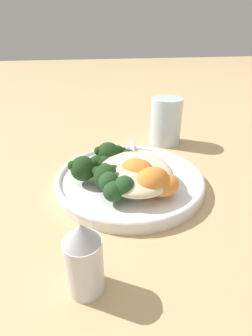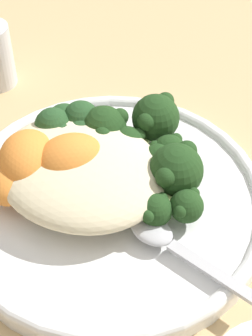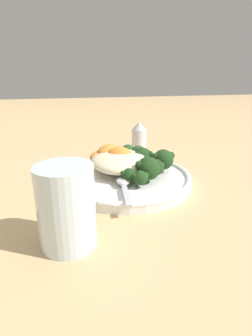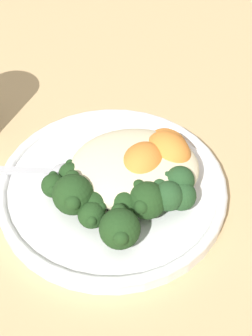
{
  "view_description": "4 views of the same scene",
  "coord_description": "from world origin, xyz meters",
  "views": [
    {
      "loc": [
        -0.37,
        0.08,
        0.25
      ],
      "look_at": [
        0.02,
        0.01,
        0.03
      ],
      "focal_mm": 28.0,
      "sensor_mm": 36.0,
      "label": 1
    },
    {
      "loc": [
        0.19,
        -0.24,
        0.36
      ],
      "look_at": [
        0.02,
        0.02,
        0.04
      ],
      "focal_mm": 60.0,
      "sensor_mm": 36.0,
      "label": 2
    },
    {
      "loc": [
        0.49,
        -0.11,
        0.21
      ],
      "look_at": [
        0.03,
        0.0,
        0.04
      ],
      "focal_mm": 28.0,
      "sensor_mm": 36.0,
      "label": 3
    },
    {
      "loc": [
        0.03,
        0.42,
        0.49
      ],
      "look_at": [
        0.0,
        0.01,
        0.05
      ],
      "focal_mm": 60.0,
      "sensor_mm": 36.0,
      "label": 4
    }
  ],
  "objects": [
    {
      "name": "ground_plane",
      "position": [
        0.0,
        0.0,
        0.0
      ],
      "size": [
        4.0,
        4.0,
        0.0
      ],
      "primitive_type": "plane",
      "color": "tan"
    },
    {
      "name": "plate",
      "position": [
        0.02,
        0.01,
        0.01
      ],
      "size": [
        0.26,
        0.26,
        0.02
      ],
      "color": "white",
      "rests_on": "ground_plane"
    },
    {
      "name": "quinoa_mound",
      "position": [
        -0.01,
        0.0,
        0.04
      ],
      "size": [
        0.14,
        0.12,
        0.04
      ],
      "primitive_type": "ellipsoid",
      "color": "beige",
      "rests_on": "plate"
    },
    {
      "name": "broccoli_stalk_0",
      "position": [
        0.04,
        -0.0,
        0.03
      ],
      "size": [
        0.08,
        0.03,
        0.03
      ],
      "rotation": [
        0.0,
        0.0,
        0.02
      ],
      "color": "#9EBC66",
      "rests_on": "plate"
    },
    {
      "name": "broccoli_stalk_1",
      "position": [
        0.05,
        0.01,
        0.03
      ],
      "size": [
        0.1,
        0.05,
        0.03
      ],
      "rotation": [
        0.0,
        0.0,
        0.23
      ],
      "color": "#9EBC66",
      "rests_on": "plate"
    },
    {
      "name": "broccoli_stalk_2",
      "position": [
        0.05,
        0.03,
        0.04
      ],
      "size": [
        0.09,
        0.08,
        0.04
      ],
      "rotation": [
        0.0,
        0.0,
        0.63
      ],
      "color": "#9EBC66",
      "rests_on": "plate"
    },
    {
      "name": "broccoli_stalk_3",
      "position": [
        0.03,
        0.04,
        0.03
      ],
      "size": [
        0.06,
        0.07,
        0.03
      ],
      "rotation": [
        0.0,
        0.0,
        0.97
      ],
      "color": "#9EBC66",
      "rests_on": "plate"
    },
    {
      "name": "broccoli_stalk_4",
      "position": [
        0.03,
        0.04,
        0.03
      ],
      "size": [
        0.07,
        0.11,
        0.03
      ],
      "rotation": [
        0.0,
        0.0,
        1.05
      ],
      "color": "#9EBC66",
      "rests_on": "plate"
    },
    {
      "name": "broccoli_stalk_5",
      "position": [
        0.01,
        0.08,
        0.04
      ],
      "size": [
        0.04,
        0.12,
        0.04
      ],
      "rotation": [
        0.0,
        0.0,
        1.48
      ],
      "color": "#9EBC66",
      "rests_on": "plate"
    },
    {
      "name": "broccoli_stalk_6",
      "position": [
        0.01,
        0.04,
        0.04
      ],
      "size": [
        0.03,
        0.08,
        0.03
      ],
      "rotation": [
        0.0,
        0.0,
        1.55
      ],
      "color": "#9EBC66",
      "rests_on": "plate"
    },
    {
      "name": "broccoli_stalk_7",
      "position": [
        -0.01,
        0.04,
        0.04
      ],
      "size": [
        0.06,
        0.1,
        0.04
      ],
      "rotation": [
        0.0,
        0.0,
        1.99
      ],
      "color": "#9EBC66",
      "rests_on": "plate"
    },
    {
      "name": "sweet_potato_chunk_0",
      "position": [
        -0.05,
        -0.02,
        0.04
      ],
      "size": [
        0.07,
        0.07,
        0.04
      ],
      "primitive_type": "ellipsoid",
      "rotation": [
        0.0,
        0.0,
        5.21
      ],
      "color": "orange",
      "rests_on": "plate"
    },
    {
      "name": "sweet_potato_chunk_1",
      "position": [
        -0.05,
        -0.03,
        0.04
      ],
      "size": [
        0.06,
        0.06,
        0.03
      ],
      "primitive_type": "ellipsoid",
      "rotation": [
        0.0,
        0.0,
        5.22
      ],
      "color": "orange",
      "rests_on": "plate"
    },
    {
      "name": "sweet_potato_chunk_2",
      "position": [
        -0.0,
        0.0,
        0.04
      ],
      "size": [
        0.06,
        0.05,
        0.03
      ],
      "primitive_type": "ellipsoid",
      "rotation": [
        0.0,
        0.0,
        3.48
      ],
      "color": "orange",
      "rests_on": "plate"
    },
    {
      "name": "sweet_potato_chunk_3",
      "position": [
        -0.02,
        -0.0,
        0.04
      ],
      "size": [
        0.07,
        0.07,
        0.04
      ],
      "primitive_type": "ellipsoid",
      "rotation": [
        0.0,
        0.0,
        1.0
      ],
      "color": "orange",
      "rests_on": "plate"
    },
    {
      "name": "kale_tuft",
      "position": [
        -0.04,
        0.03,
        0.04
      ],
      "size": [
        0.06,
        0.06,
        0.04
      ],
      "color": "#234723",
      "rests_on": "plate"
    },
    {
      "name": "spoon",
      "position": [
        0.08,
        -0.01,
        0.03
      ],
      "size": [
        0.11,
        0.03,
        0.01
      ],
      "rotation": [
        0.0,
        0.0,
        6.15
      ],
      "color": "#B7B7BC",
      "rests_on": "plate"
    },
    {
      "name": "water_glass",
      "position": [
        0.19,
        -0.11,
        0.05
      ],
      "size": [
        0.07,
        0.07,
        0.11
      ],
      "primitive_type": "cylinder",
      "color": "silver",
      "rests_on": "ground_plane"
    },
    {
      "name": "salt_shaker",
      "position": [
        -0.18,
        0.09,
        0.04
      ],
      "size": [
        0.04,
        0.04,
        0.09
      ],
      "color": "silver",
      "rests_on": "ground_plane"
    }
  ]
}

